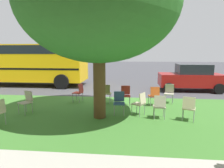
% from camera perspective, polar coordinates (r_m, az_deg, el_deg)
% --- Properties ---
extents(ground, '(80.00, 80.00, 0.00)m').
position_cam_1_polar(ground, '(10.87, -2.55, -3.49)').
color(ground, '#424247').
extents(grass_verge, '(48.00, 6.00, 0.01)m').
position_cam_1_polar(grass_verge, '(7.82, -5.89, -8.55)').
color(grass_verge, '#3D752D').
rests_on(grass_verge, ground).
extents(street_tree, '(5.44, 5.44, 6.00)m').
position_cam_1_polar(street_tree, '(7.24, -3.84, 21.96)').
color(street_tree, brown).
rests_on(street_tree, ground).
extents(chair_0, '(0.54, 0.55, 0.88)m').
position_cam_1_polar(chair_0, '(8.44, -23.19, -4.31)').
color(chair_0, '#ADA393').
rests_on(chair_0, ground).
extents(chair_1, '(0.51, 0.50, 0.88)m').
position_cam_1_polar(chair_1, '(9.67, -9.41, -2.05)').
color(chair_1, '#B7332D').
rests_on(chair_1, ground).
extents(chair_2, '(0.44, 0.45, 0.88)m').
position_cam_1_polar(chair_2, '(8.96, 3.90, -2.83)').
color(chair_2, '#B7332D').
rests_on(chair_2, ground).
extents(chair_3, '(0.44, 0.45, 0.88)m').
position_cam_1_polar(chair_3, '(7.65, 2.04, -4.89)').
color(chair_3, '#335184').
rests_on(chair_3, ground).
extents(chair_4, '(0.45, 0.45, 0.88)m').
position_cam_1_polar(chair_4, '(9.34, -1.67, -2.33)').
color(chair_4, olive).
rests_on(chair_4, ground).
extents(chair_5, '(0.52, 0.52, 0.88)m').
position_cam_1_polar(chair_5, '(9.74, 15.99, -2.20)').
color(chair_5, '#ADA393').
rests_on(chair_5, ground).
extents(chair_6, '(0.58, 0.57, 0.88)m').
position_cam_1_polar(chair_6, '(7.56, 8.01, -5.16)').
color(chair_6, beige).
rests_on(chair_6, ground).
extents(chair_7, '(0.49, 0.49, 0.88)m').
position_cam_1_polar(chair_7, '(8.99, 11.95, -2.98)').
color(chair_7, '#C64C1E').
rests_on(chair_7, ground).
extents(chair_9, '(0.53, 0.53, 0.88)m').
position_cam_1_polar(chair_9, '(7.36, 21.08, -6.08)').
color(chair_9, beige).
rests_on(chair_9, ground).
extents(chair_10, '(0.43, 0.43, 0.88)m').
position_cam_1_polar(chair_10, '(7.28, 13.41, -5.86)').
color(chair_10, '#ADA393').
rests_on(chair_10, ground).
extents(parked_car, '(3.70, 1.92, 1.65)m').
position_cam_1_polar(parked_car, '(13.15, 21.58, 1.78)').
color(parked_car, maroon).
rests_on(parked_car, ground).
extents(school_bus, '(10.40, 2.80, 2.88)m').
position_cam_1_polar(school_bus, '(16.04, -26.47, 5.98)').
color(school_bus, yellow).
rests_on(school_bus, ground).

